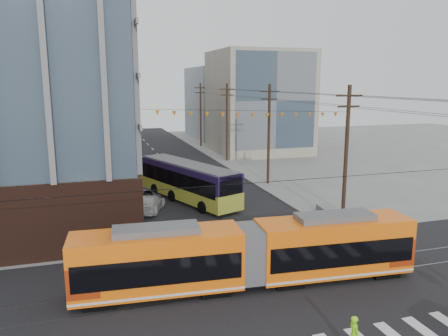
# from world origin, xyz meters

# --- Properties ---
(ground) EXTENTS (160.00, 160.00, 0.00)m
(ground) POSITION_xyz_m (0.00, 0.00, 0.00)
(ground) COLOR slate
(bg_bldg_nw_near) EXTENTS (18.00, 16.00, 18.00)m
(bg_bldg_nw_near) POSITION_xyz_m (-17.00, 52.00, 9.00)
(bg_bldg_nw_near) COLOR #8C99A5
(bg_bldg_nw_near) RESTS_ON ground
(bg_bldg_ne_near) EXTENTS (14.00, 14.00, 16.00)m
(bg_bldg_ne_near) POSITION_xyz_m (16.00, 48.00, 8.00)
(bg_bldg_ne_near) COLOR gray
(bg_bldg_ne_near) RESTS_ON ground
(bg_bldg_nw_far) EXTENTS (16.00, 18.00, 20.00)m
(bg_bldg_nw_far) POSITION_xyz_m (-14.00, 72.00, 10.00)
(bg_bldg_nw_far) COLOR gray
(bg_bldg_nw_far) RESTS_ON ground
(bg_bldg_ne_far) EXTENTS (16.00, 16.00, 14.00)m
(bg_bldg_ne_far) POSITION_xyz_m (18.00, 68.00, 7.00)
(bg_bldg_ne_far) COLOR #8C99A5
(bg_bldg_ne_far) RESTS_ON ground
(utility_pole_far) EXTENTS (0.30, 0.30, 11.00)m
(utility_pole_far) POSITION_xyz_m (8.50, 56.00, 5.50)
(utility_pole_far) COLOR black
(utility_pole_far) RESTS_ON ground
(streetcar) EXTENTS (19.22, 4.11, 3.67)m
(streetcar) POSITION_xyz_m (-2.06, 3.73, 1.84)
(streetcar) COLOR orange
(streetcar) RESTS_ON ground
(city_bus) EXTENTS (7.43, 13.34, 3.74)m
(city_bus) POSITION_xyz_m (-1.43, 22.25, 1.87)
(city_bus) COLOR #20153E
(city_bus) RESTS_ON ground
(parked_car_silver) EXTENTS (3.04, 5.12, 1.59)m
(parked_car_silver) POSITION_xyz_m (-5.86, 11.56, 0.80)
(parked_car_silver) COLOR #9295A4
(parked_car_silver) RESTS_ON ground
(parked_car_white) EXTENTS (3.62, 5.29, 1.42)m
(parked_car_white) POSITION_xyz_m (-5.41, 19.69, 0.71)
(parked_car_white) COLOR #B8B8B8
(parked_car_white) RESTS_ON ground
(parked_car_grey) EXTENTS (4.00, 5.63, 1.43)m
(parked_car_grey) POSITION_xyz_m (-5.90, 22.74, 0.71)
(parked_car_grey) COLOR #464951
(parked_car_grey) RESTS_ON ground
(pedestrian) EXTENTS (0.42, 0.63, 1.69)m
(pedestrian) POSITION_xyz_m (-0.07, -3.46, 0.85)
(pedestrian) COLOR #93FF1A
(pedestrian) RESTS_ON ground
(jersey_barrier) EXTENTS (1.39, 4.37, 0.86)m
(jersey_barrier) POSITION_xyz_m (8.30, 12.53, 0.43)
(jersey_barrier) COLOR gray
(jersey_barrier) RESTS_ON ground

